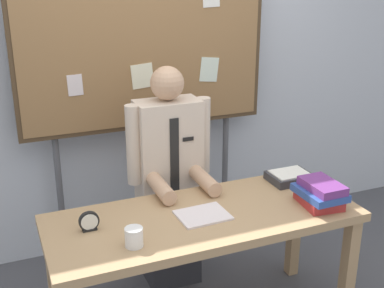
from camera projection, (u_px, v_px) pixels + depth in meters
The scene contains 9 objects.
back_wall at pixel (137, 66), 3.59m from camera, with size 6.40×0.08×2.70m, color silver.
desk at pixel (204, 230), 2.78m from camera, with size 1.71×0.68×0.75m.
person at pixel (169, 186), 3.25m from camera, with size 0.55×0.56×1.46m.
bulletin_board at pixel (145, 43), 3.35m from camera, with size 1.73×0.09×2.16m.
book_stack at pixel (320, 194), 2.83m from camera, with size 0.22×0.28×0.15m.
open_notebook at pixel (203, 215), 2.72m from camera, with size 0.27×0.22×0.01m, color silver.
desk_clock at pixel (89, 222), 2.57m from camera, with size 0.11×0.04×0.11m.
coffee_mug at pixel (134, 237), 2.42m from camera, with size 0.09×0.09×0.10m, color white.
paper_tray at pixel (290, 177), 3.15m from camera, with size 0.26×0.20×0.06m.
Camera 1 is at (-0.99, -2.24, 2.05)m, focal length 47.23 mm.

